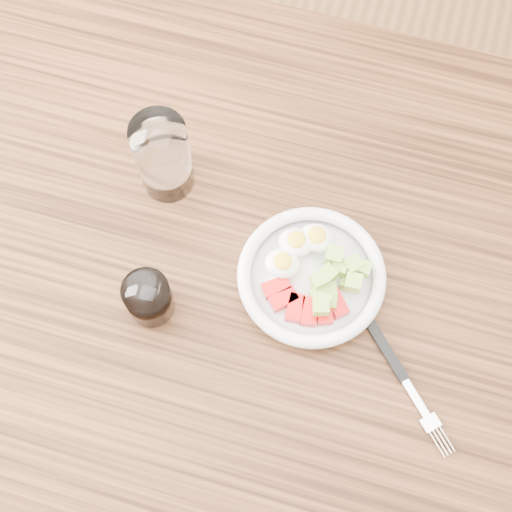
{
  "coord_description": "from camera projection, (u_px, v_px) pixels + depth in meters",
  "views": [
    {
      "loc": [
        0.08,
        -0.32,
        1.7
      ],
      "look_at": [
        -0.01,
        0.01,
        0.8
      ],
      "focal_mm": 50.0,
      "sensor_mm": 36.0,
      "label": 1
    }
  ],
  "objects": [
    {
      "name": "ground",
      "position": [
        259.0,
        379.0,
        1.7
      ],
      "size": [
        4.0,
        4.0,
        0.0
      ],
      "primitive_type": "plane",
      "color": "brown",
      "rests_on": "ground"
    },
    {
      "name": "dining_table",
      "position": [
        261.0,
        294.0,
        1.08
      ],
      "size": [
        1.5,
        0.9,
        0.77
      ],
      "color": "brown",
      "rests_on": "ground"
    },
    {
      "name": "water_glass",
      "position": [
        163.0,
        157.0,
        0.97
      ],
      "size": [
        0.08,
        0.08,
        0.14
      ],
      "primitive_type": "cylinder",
      "color": "white",
      "rests_on": "dining_table"
    },
    {
      "name": "fork",
      "position": [
        396.0,
        367.0,
        0.93
      ],
      "size": [
        0.15,
        0.16,
        0.01
      ],
      "color": "black",
      "rests_on": "dining_table"
    },
    {
      "name": "coffee_glass",
      "position": [
        149.0,
        298.0,
        0.93
      ],
      "size": [
        0.06,
        0.06,
        0.07
      ],
      "color": "white",
      "rests_on": "dining_table"
    },
    {
      "name": "bowl",
      "position": [
        311.0,
        275.0,
        0.96
      ],
      "size": [
        0.2,
        0.2,
        0.05
      ],
      "color": "white",
      "rests_on": "dining_table"
    }
  ]
}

